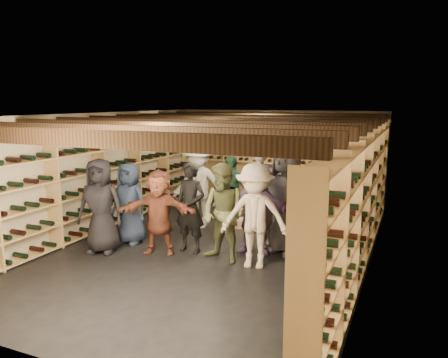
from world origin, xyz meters
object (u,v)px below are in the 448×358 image
Objects in this scene: person_5 at (159,212)px; person_12 at (286,200)px; person_6 at (129,203)px; person_9 at (198,185)px; crate_stack_left at (253,196)px; person_11 at (255,209)px; person_2 at (224,213)px; person_7 at (260,194)px; person_0 at (100,206)px; person_3 at (255,216)px; crate_stack_right at (294,221)px; person_1 at (190,208)px; person_10 at (231,191)px; person_4 at (320,236)px; crate_loose at (240,223)px.

person_12 reaches higher than person_5.
person_9 reaches higher than person_6.
crate_stack_left is 0.54× the size of person_11.
person_2 is 1.08× the size of person_6.
person_12 is (0.59, -0.34, 0.01)m from person_7.
crate_stack_left is 0.52× the size of person_2.
person_2 is at bearing -2.67° from person_0.
person_9 is (-1.84, 1.63, 0.06)m from person_3.
crate_stack_right is 0.31× the size of person_3.
crate_stack_right is at bearing -42.40° from crate_stack_left.
person_5 is 1.91m from person_7.
person_1 is 1.05× the size of person_10.
person_2 reaches higher than person_6.
person_6 is at bearing 60.99° from person_0.
person_9 is (-1.97, -0.35, 0.64)m from crate_stack_right.
crate_stack_right is 0.33× the size of person_11.
person_6 is at bearing 144.42° from person_5.
person_3 reaches higher than person_6.
person_1 is at bearing 13.71° from person_5.
person_9 is at bearing 128.43° from person_3.
person_1 is 1.01× the size of person_11.
person_2 is 1.08× the size of person_10.
person_0 is at bearing -114.49° from person_9.
person_7 reaches higher than person_11.
person_10 is (-1.24, 1.99, -0.08)m from person_3.
person_0 is at bearing 179.09° from person_3.
person_4 reaches higher than person_5.
person_7 reaches higher than person_1.
person_9 is (-0.65, -1.57, 0.47)m from crate_stack_left.
person_5 is at bearing -131.73° from person_12.
crate_stack_left is 1.70× the size of crate_loose.
person_7 is (0.73, -0.81, 0.85)m from crate_loose.
person_12 is at bearing 59.52° from person_2.
person_0 is 0.99× the size of person_3.
person_3 is 0.93× the size of person_9.
person_2 is 1.19m from person_7.
crate_stack_left is 0.45× the size of person_7.
person_9 reaches higher than person_1.
person_4 reaches higher than crate_stack_left.
person_9 reaches higher than crate_loose.
person_5 is at bearing 148.37° from person_4.
person_12 is at bearing 6.66° from person_5.
person_6 is 1.61m from person_9.
person_2 is at bearing -53.13° from person_9.
crate_stack_right is 0.28× the size of person_7.
person_5 is (-1.88, -2.05, 0.49)m from crate_stack_right.
person_10 is 1.70m from person_11.
person_9 is (-0.56, 1.41, 0.10)m from person_1.
person_2 is 0.68m from person_11.
person_1 is (1.43, 0.65, -0.03)m from person_0.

